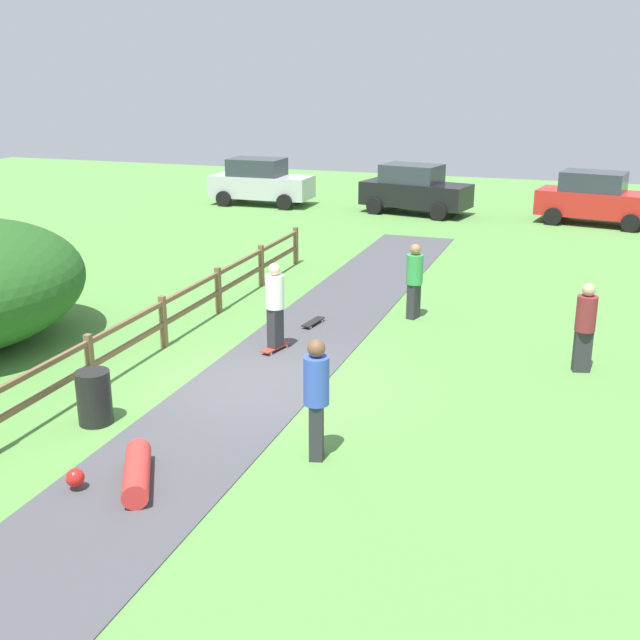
% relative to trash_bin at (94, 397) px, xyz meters
% --- Properties ---
extents(ground_plane, '(60.00, 60.00, 0.00)m').
position_rel_trash_bin_xyz_m(ground_plane, '(1.80, 2.36, -0.45)').
color(ground_plane, '#568E42').
extents(asphalt_path, '(2.40, 28.00, 0.02)m').
position_rel_trash_bin_xyz_m(asphalt_path, '(1.80, 2.36, -0.44)').
color(asphalt_path, '#47474C').
rests_on(asphalt_path, ground_plane).
extents(wooden_fence, '(0.12, 18.12, 1.10)m').
position_rel_trash_bin_xyz_m(wooden_fence, '(-0.80, 2.36, 0.22)').
color(wooden_fence, brown).
rests_on(wooden_fence, ground_plane).
extents(trash_bin, '(0.56, 0.56, 0.90)m').
position_rel_trash_bin_xyz_m(trash_bin, '(0.00, 0.00, 0.00)').
color(trash_bin, black).
rests_on(trash_bin, ground_plane).
extents(skater_riding, '(0.46, 0.82, 1.84)m').
position_rel_trash_bin_xyz_m(skater_riding, '(1.49, 4.16, 0.60)').
color(skater_riding, '#B23326').
rests_on(skater_riding, asphalt_path).
extents(skater_fallen, '(1.36, 1.42, 0.36)m').
position_rel_trash_bin_xyz_m(skater_fallen, '(1.68, -1.60, -0.25)').
color(skater_fallen, red).
rests_on(skater_fallen, asphalt_path).
extents(skateboard_loose, '(0.31, 0.82, 0.08)m').
position_rel_trash_bin_xyz_m(skateboard_loose, '(1.65, 6.01, -0.36)').
color(skateboard_loose, black).
rests_on(skateboard_loose, asphalt_path).
extents(bystander_blue, '(0.46, 0.46, 1.87)m').
position_rel_trash_bin_xyz_m(bystander_blue, '(3.82, 0.03, 0.59)').
color(bystander_blue, '#2D2D33').
rests_on(bystander_blue, ground_plane).
extents(bystander_green, '(0.47, 0.47, 1.75)m').
position_rel_trash_bin_xyz_m(bystander_green, '(3.65, 7.30, 0.52)').
color(bystander_green, '#2D2D33').
rests_on(bystander_green, ground_plane).
extents(bystander_maroon, '(0.46, 0.46, 1.74)m').
position_rel_trash_bin_xyz_m(bystander_maroon, '(7.44, 5.04, 0.51)').
color(bystander_maroon, '#2D2D33').
rests_on(bystander_maroon, ground_plane).
extents(parked_car_black, '(4.45, 2.61, 1.92)m').
position_rel_trash_bin_xyz_m(parked_car_black, '(0.64, 20.74, 0.51)').
color(parked_car_black, black).
rests_on(parked_car_black, ground_plane).
extents(parked_car_red, '(4.42, 2.53, 1.92)m').
position_rel_trash_bin_xyz_m(parked_car_red, '(7.40, 20.74, 0.51)').
color(parked_car_red, red).
rests_on(parked_car_red, ground_plane).
extents(parked_car_silver, '(4.22, 2.03, 1.92)m').
position_rel_trash_bin_xyz_m(parked_car_silver, '(-5.93, 20.73, 0.51)').
color(parked_car_silver, '#B7B7BC').
rests_on(parked_car_silver, ground_plane).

